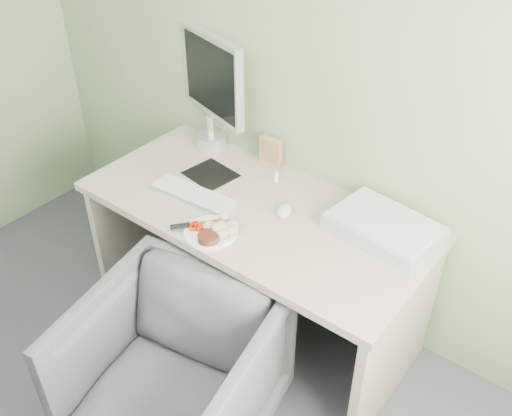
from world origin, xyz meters
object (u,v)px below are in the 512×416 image
Objects in this scene: plate at (211,232)px; scanner at (384,228)px; monitor at (211,85)px; desk_chair at (175,374)px; desk at (254,239)px.

scanner is at bearing 37.10° from plate.
monitor is 1.38m from desk_chair.
desk_chair is at bearing -79.67° from desk.
monitor is at bearing 111.68° from desk_chair.
desk is 2.12× the size of desk_chair.
monitor is 0.78× the size of desk_chair.
monitor reaches higher than desk.
desk is 6.99× the size of plate.
scanner is at bearing 9.23° from monitor.
desk is 3.59× the size of scanner.
monitor reaches higher than desk_chair.
scanner reaches higher than desk_chair.
desk is at bearing 83.48° from plate.
scanner reaches higher than plate.
desk is at bearing 89.24° from desk_chair.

